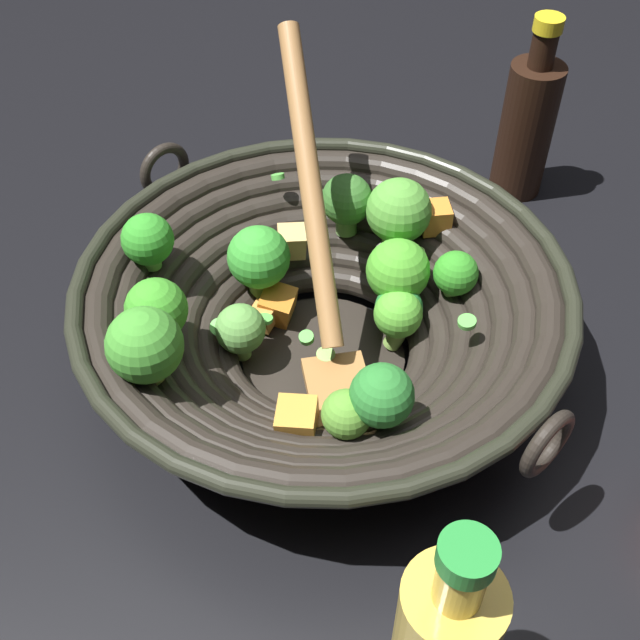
{
  "coord_description": "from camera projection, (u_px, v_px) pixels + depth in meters",
  "views": [
    {
      "loc": [
        0.35,
        0.3,
        0.54
      ],
      "look_at": [
        -0.02,
        -0.02,
        0.03
      ],
      "focal_mm": 44.77,
      "sensor_mm": 36.0,
      "label": 1
    }
  ],
  "objects": [
    {
      "name": "wok",
      "position": [
        322.0,
        308.0,
        0.66
      ],
      "size": [
        0.41,
        0.44,
        0.24
      ],
      "color": "black",
      "rests_on": "ground"
    },
    {
      "name": "ground_plane",
      "position": [
        323.0,
        362.0,
        0.71
      ],
      "size": [
        4.0,
        4.0,
        0.0
      ],
      "primitive_type": "plane",
      "color": "black"
    },
    {
      "name": "soy_sauce_bottle",
      "position": [
        527.0,
        125.0,
        0.83
      ],
      "size": [
        0.06,
        0.06,
        0.2
      ],
      "color": "black",
      "rests_on": "ground"
    }
  ]
}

